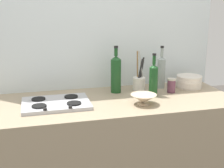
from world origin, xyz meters
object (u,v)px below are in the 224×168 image
Objects in this scene: plate_stack at (189,82)px; wine_bottle_leftmost at (161,71)px; wine_bottle_mid_left at (116,74)px; condiment_jar_front at (171,85)px; mixing_bowl at (144,99)px; utensil_crock at (139,82)px; wine_bottle_mid_right at (153,79)px; stovetop_hob at (56,103)px.

plate_stack is 0.25m from wine_bottle_leftmost.
wine_bottle_mid_left reaches higher than condiment_jar_front.
condiment_jar_front is at bearing 35.17° from mixing_bowl.
mixing_bowl is at bearing -104.29° from utensil_crock.
wine_bottle_mid_right is 1.78× the size of mixing_bowl.
wine_bottle_mid_left is 3.26× the size of condiment_jar_front.
condiment_jar_front is at bearing 5.31° from stovetop_hob.
mixing_bowl is (0.59, -0.13, 0.03)m from stovetop_hob.
condiment_jar_front is (-0.20, -0.10, 0.01)m from plate_stack.
wine_bottle_leftmost is 0.16m from condiment_jar_front.
wine_bottle_mid_left is 0.36m from mixing_bowl.
wine_bottle_mid_left is 0.22m from utensil_crock.
utensil_crock is at bearing 5.14° from wine_bottle_mid_left.
utensil_crock is (-0.19, -0.01, -0.07)m from wine_bottle_leftmost.
wine_bottle_mid_right is at bearing -74.68° from utensil_crock.
wine_bottle_leftmost is at bearing 53.00° from wine_bottle_mid_right.
stovetop_hob is at bearing -157.80° from wine_bottle_mid_left.
plate_stack is 0.58× the size of wine_bottle_mid_left.
stovetop_hob is 1.26× the size of wine_bottle_mid_left.
stovetop_hob is 2.53× the size of mixing_bowl.
wine_bottle_mid_right is 0.19m from condiment_jar_front.
plate_stack is 0.22m from condiment_jar_front.
wine_bottle_mid_left is 2.01× the size of mixing_bowl.
wine_bottle_mid_left is at bearing 22.20° from stovetop_hob.
condiment_jar_front is (0.31, 0.22, 0.02)m from mixing_bowl.
wine_bottle_leftmost is 3.10× the size of condiment_jar_front.
plate_stack is 0.60m from mixing_bowl.
wine_bottle_mid_right is 0.23m from mixing_bowl.
utensil_crock reaches higher than plate_stack.
wine_bottle_mid_right is at bearing 50.98° from mixing_bowl.
wine_bottle_leftmost reaches higher than stovetop_hob.
wine_bottle_leftmost is 1.10× the size of utensil_crock.
wine_bottle_mid_left is at bearing 108.31° from mixing_bowl.
stovetop_hob is 1.42× the size of wine_bottle_mid_right.
stovetop_hob is 1.11m from plate_stack.
plate_stack is 0.65× the size of wine_bottle_mid_right.
mixing_bowl is (-0.14, -0.17, -0.09)m from wine_bottle_mid_right.
mixing_bowl is at bearing -144.83° from condiment_jar_front.
wine_bottle_mid_right is at bearing -33.04° from wine_bottle_mid_left.
plate_stack is at bearing -10.91° from wine_bottle_leftmost.
wine_bottle_leftmost reaches higher than condiment_jar_front.
stovetop_hob is at bearing -177.20° from wine_bottle_mid_right.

